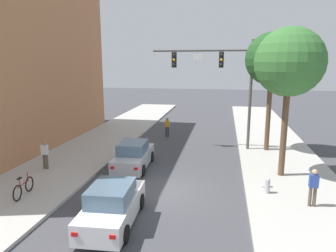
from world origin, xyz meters
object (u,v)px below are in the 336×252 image
pedestrian_sidewalk_left_walker (45,153)px  pedestrian_sidewalk_right_walker (313,186)px  bicycle_leaning (23,188)px  car_following_white (113,205)px  fire_hydrant (267,186)px  traffic_signal_mast (222,74)px  street_tree_nearest (289,63)px  street_tree_second (272,59)px  car_lead_silver (134,156)px  pedestrian_crossing_road (167,126)px

pedestrian_sidewalk_left_walker → pedestrian_sidewalk_right_walker: (13.78, -2.30, 0.00)m
pedestrian_sidewalk_left_walker → bicycle_leaning: bearing=-72.9°
car_following_white → pedestrian_sidewalk_left_walker: (-5.86, 4.89, 0.34)m
pedestrian_sidewalk_right_walker → fire_hydrant: (-1.69, 1.07, -0.56)m
pedestrian_sidewalk_left_walker → car_following_white: bearing=-39.8°
traffic_signal_mast → street_tree_nearest: bearing=-56.2°
pedestrian_sidewalk_left_walker → street_tree_second: 15.40m
bicycle_leaning → fire_hydrant: 11.24m
bicycle_leaning → street_tree_second: size_ratio=0.22×
traffic_signal_mast → car_lead_silver: (-4.95, -4.91, -4.63)m
pedestrian_sidewalk_left_walker → car_lead_silver: bearing=17.3°
car_following_white → car_lead_silver: bearing=99.5°
car_lead_silver → pedestrian_sidewalk_right_walker: size_ratio=2.63×
pedestrian_crossing_road → street_tree_nearest: size_ratio=0.21×
pedestrian_sidewalk_right_walker → bicycle_leaning: 12.75m
traffic_signal_mast → street_tree_second: bearing=0.0°
car_lead_silver → car_following_white: (1.06, -6.38, 0.00)m
car_lead_silver → pedestrian_sidewalk_right_walker: bearing=-22.9°
car_following_white → bicycle_leaning: 4.94m
pedestrian_sidewalk_left_walker → traffic_signal_mast: bearing=33.3°
fire_hydrant → car_following_white: bearing=-149.6°
bicycle_leaning → fire_hydrant: size_ratio=2.45×
car_following_white → fire_hydrant: size_ratio=6.00×
pedestrian_sidewalk_right_walker → pedestrian_crossing_road: bearing=125.5°
pedestrian_crossing_road → fire_hydrant: bearing=-57.9°
traffic_signal_mast → car_following_white: 12.81m
bicycle_leaning → car_lead_silver: bearing=53.9°
car_lead_silver → pedestrian_sidewalk_right_walker: 9.75m
fire_hydrant → pedestrian_sidewalk_left_walker: bearing=174.2°
bicycle_leaning → pedestrian_crossing_road: bearing=72.1°
pedestrian_crossing_road → bicycle_leaning: size_ratio=0.93×
street_tree_nearest → street_tree_second: (-0.15, 5.04, 0.22)m
fire_hydrant → street_tree_second: bearing=83.4°
bicycle_leaning → street_tree_second: bearing=40.0°
traffic_signal_mast → pedestrian_sidewalk_right_walker: bearing=-65.2°
car_lead_silver → bicycle_leaning: (-3.70, -5.07, -0.18)m
car_following_white → fire_hydrant: car_following_white is taller
pedestrian_sidewalk_right_walker → bicycle_leaning: size_ratio=0.93×
street_tree_second → pedestrian_crossing_road: bearing=157.6°
traffic_signal_mast → street_tree_nearest: (3.38, -5.04, 0.77)m
car_lead_silver → pedestrian_crossing_road: bearing=86.2°
car_following_white → pedestrian_sidewalk_right_walker: (7.92, 2.59, 0.34)m
traffic_signal_mast → bicycle_leaning: size_ratio=4.25×
bicycle_leaning → street_tree_second: street_tree_second is taller
car_following_white → bicycle_leaning: bearing=164.6°
pedestrian_crossing_road → fire_hydrant: pedestrian_crossing_road is taller
street_tree_second → pedestrian_sidewalk_right_walker: bearing=-84.7°
fire_hydrant → pedestrian_sidewalk_right_walker: bearing=-32.4°
car_lead_silver → pedestrian_sidewalk_left_walker: pedestrian_sidewalk_left_walker is taller
pedestrian_sidewalk_left_walker → street_tree_second: (12.98, 6.40, 5.28)m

